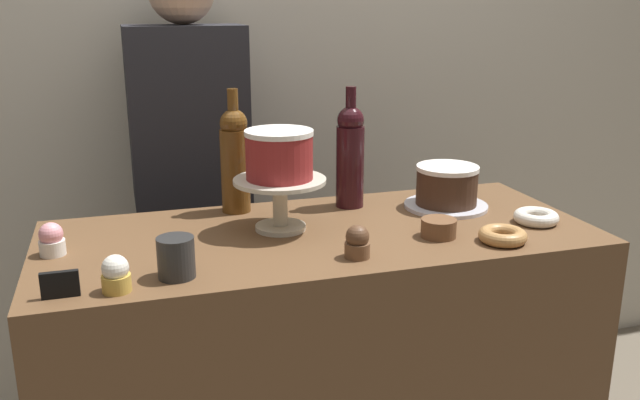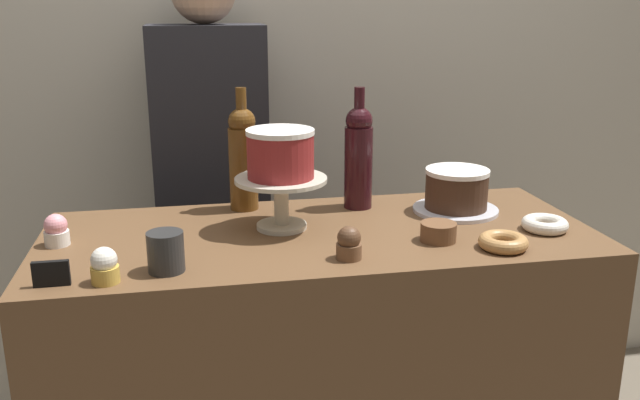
% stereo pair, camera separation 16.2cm
% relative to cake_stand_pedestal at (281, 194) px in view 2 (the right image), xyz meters
% --- Properties ---
extents(back_wall, '(6.00, 0.05, 2.60)m').
position_rel_cake_stand_pedestal_xyz_m(back_wall, '(0.09, 0.82, 0.28)').
color(back_wall, '#BCB7A8').
rests_on(back_wall, ground_plane).
extents(display_counter, '(1.33, 0.57, 0.93)m').
position_rel_cake_stand_pedestal_xyz_m(display_counter, '(0.09, -0.04, -0.55)').
color(display_counter, brown).
rests_on(display_counter, ground_plane).
extents(cake_stand_pedestal, '(0.22, 0.22, 0.13)m').
position_rel_cake_stand_pedestal_xyz_m(cake_stand_pedestal, '(0.00, 0.00, 0.00)').
color(cake_stand_pedestal, beige).
rests_on(cake_stand_pedestal, display_counter).
extents(white_layer_cake, '(0.16, 0.16, 0.12)m').
position_rel_cake_stand_pedestal_xyz_m(white_layer_cake, '(0.00, 0.00, 0.10)').
color(white_layer_cake, maroon).
rests_on(white_layer_cake, cake_stand_pedestal).
extents(silver_serving_platter, '(0.23, 0.23, 0.01)m').
position_rel_cake_stand_pedestal_xyz_m(silver_serving_platter, '(0.47, 0.05, -0.08)').
color(silver_serving_platter, silver).
rests_on(silver_serving_platter, display_counter).
extents(chocolate_round_cake, '(0.17, 0.17, 0.11)m').
position_rel_cake_stand_pedestal_xyz_m(chocolate_round_cake, '(0.47, 0.05, -0.02)').
color(chocolate_round_cake, '#3D2619').
rests_on(chocolate_round_cake, silver_serving_platter).
extents(wine_bottle_amber, '(0.08, 0.08, 0.33)m').
position_rel_cake_stand_pedestal_xyz_m(wine_bottle_amber, '(-0.08, 0.18, 0.06)').
color(wine_bottle_amber, '#5B3814').
rests_on(wine_bottle_amber, display_counter).
extents(wine_bottle_dark_red, '(0.08, 0.08, 0.33)m').
position_rel_cake_stand_pedestal_xyz_m(wine_bottle_dark_red, '(0.23, 0.14, 0.06)').
color(wine_bottle_dark_red, black).
rests_on(wine_bottle_dark_red, display_counter).
extents(cupcake_vanilla, '(0.06, 0.06, 0.07)m').
position_rel_cake_stand_pedestal_xyz_m(cupcake_vanilla, '(-0.39, -0.27, -0.05)').
color(cupcake_vanilla, gold).
rests_on(cupcake_vanilla, display_counter).
extents(cupcake_strawberry, '(0.06, 0.06, 0.07)m').
position_rel_cake_stand_pedestal_xyz_m(cupcake_strawberry, '(-0.52, -0.02, -0.05)').
color(cupcake_strawberry, white).
rests_on(cupcake_strawberry, display_counter).
extents(cupcake_chocolate, '(0.06, 0.06, 0.07)m').
position_rel_cake_stand_pedestal_xyz_m(cupcake_chocolate, '(0.12, -0.23, -0.05)').
color(cupcake_chocolate, brown).
rests_on(cupcake_chocolate, display_counter).
extents(donut_sugar, '(0.11, 0.11, 0.03)m').
position_rel_cake_stand_pedestal_xyz_m(donut_sugar, '(0.63, -0.14, -0.07)').
color(donut_sugar, silver).
rests_on(donut_sugar, display_counter).
extents(donut_maple, '(0.11, 0.11, 0.03)m').
position_rel_cake_stand_pedestal_xyz_m(donut_maple, '(0.47, -0.24, -0.07)').
color(donut_maple, '#B27F47').
rests_on(donut_maple, display_counter).
extents(cookie_stack, '(0.08, 0.08, 0.04)m').
position_rel_cake_stand_pedestal_xyz_m(cookie_stack, '(0.35, -0.16, -0.07)').
color(cookie_stack, brown).
rests_on(cookie_stack, display_counter).
extents(price_sign_chalkboard, '(0.07, 0.01, 0.05)m').
position_rel_cake_stand_pedestal_xyz_m(price_sign_chalkboard, '(-0.49, -0.27, -0.06)').
color(price_sign_chalkboard, black).
rests_on(price_sign_chalkboard, display_counter).
extents(coffee_cup_ceramic, '(0.08, 0.08, 0.08)m').
position_rel_cake_stand_pedestal_xyz_m(coffee_cup_ceramic, '(-0.27, -0.23, -0.05)').
color(coffee_cup_ceramic, '#282828').
rests_on(coffee_cup_ceramic, display_counter).
extents(barista_figure, '(0.36, 0.22, 1.60)m').
position_rel_cake_stand_pedestal_xyz_m(barista_figure, '(-0.15, 0.60, -0.18)').
color(barista_figure, black).
rests_on(barista_figure, ground_plane).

